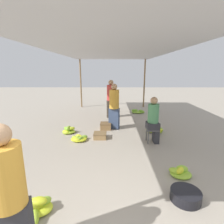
% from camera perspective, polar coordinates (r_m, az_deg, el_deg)
% --- Properties ---
extents(canopy_post_back_left, '(0.08, 0.08, 2.58)m').
position_cam_1_polar(canopy_post_back_left, '(9.79, -10.15, 9.08)').
color(canopy_post_back_left, olive).
rests_on(canopy_post_back_left, ground).
extents(canopy_post_back_right, '(0.08, 0.08, 2.58)m').
position_cam_1_polar(canopy_post_back_right, '(9.78, 10.51, 9.06)').
color(canopy_post_back_right, olive).
rests_on(canopy_post_back_right, ground).
extents(canopy_tarp, '(3.87, 8.66, 0.04)m').
position_cam_1_polar(canopy_tarp, '(5.51, 0.05, 19.64)').
color(canopy_tarp, '#B2B2B7').
rests_on(canopy_tarp, canopy_post_front_left).
extents(vendor_foreground, '(0.39, 0.39, 1.55)m').
position_cam_1_polar(vendor_foreground, '(2.14, -30.52, -22.81)').
color(vendor_foreground, '#2D2D33').
rests_on(vendor_foreground, ground).
extents(stool, '(0.34, 0.34, 0.41)m').
position_cam_1_polar(stool, '(5.09, 13.03, -6.13)').
color(stool, '#4C4C4C').
rests_on(stool, ground).
extents(vendor_seated, '(0.35, 0.35, 1.31)m').
position_cam_1_polar(vendor_seated, '(4.99, 13.46, -2.32)').
color(vendor_seated, '#2D2D33').
rests_on(vendor_seated, ground).
extents(basin_black, '(0.47, 0.47, 0.17)m').
position_cam_1_polar(basin_black, '(3.27, 22.89, -23.82)').
color(basin_black, black).
rests_on(basin_black, ground).
extents(banana_pile_left_0, '(0.53, 0.50, 0.14)m').
position_cam_1_polar(banana_pile_left_0, '(5.27, -10.87, -8.47)').
color(banana_pile_left_0, '#9DC330').
rests_on(banana_pile_left_0, ground).
extents(banana_pile_left_1, '(0.37, 0.51, 0.23)m').
position_cam_1_polar(banana_pile_left_1, '(3.06, -22.84, -26.47)').
color(banana_pile_left_1, '#A0C42F').
rests_on(banana_pile_left_1, ground).
extents(banana_pile_left_2, '(0.46, 0.42, 0.24)m').
position_cam_1_polar(banana_pile_left_2, '(5.90, -14.17, -5.95)').
color(banana_pile_left_2, '#8CBC33').
rests_on(banana_pile_left_2, ground).
extents(banana_pile_right_0, '(0.66, 0.50, 0.18)m').
position_cam_1_polar(banana_pile_right_0, '(8.50, 8.39, 0.15)').
color(banana_pile_right_0, '#A4C62F').
rests_on(banana_pile_right_0, ground).
extents(banana_pile_right_1, '(0.60, 0.42, 0.30)m').
position_cam_1_polar(banana_pile_right_1, '(5.97, 13.97, -5.50)').
color(banana_pile_right_1, yellow).
rests_on(banana_pile_right_1, ground).
extents(banana_pile_right_2, '(0.45, 0.38, 0.21)m').
position_cam_1_polar(banana_pile_right_2, '(3.83, 21.27, -17.80)').
color(banana_pile_right_2, yellow).
rests_on(banana_pile_right_2, ground).
extents(crate_near, '(0.38, 0.38, 0.22)m').
position_cam_1_polar(crate_near, '(6.12, -2.06, -4.57)').
color(crate_near, olive).
rests_on(crate_near, ground).
extents(crate_mid, '(0.39, 0.39, 0.17)m').
position_cam_1_polar(crate_mid, '(5.35, -3.91, -7.65)').
color(crate_mid, '#9E7A4C').
rests_on(crate_mid, ground).
extents(shopper_walking_mid, '(0.40, 0.40, 1.62)m').
position_cam_1_polar(shopper_walking_mid, '(7.48, -0.35, 4.50)').
color(shopper_walking_mid, '#4C4238').
rests_on(shopper_walking_mid, ground).
extents(shopper_walking_far, '(0.42, 0.42, 1.57)m').
position_cam_1_polar(shopper_walking_far, '(6.00, 0.70, 2.03)').
color(shopper_walking_far, '#384766').
rests_on(shopper_walking_far, ground).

